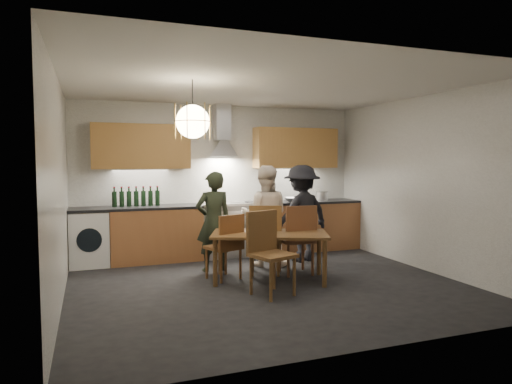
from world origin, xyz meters
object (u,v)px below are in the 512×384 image
object	(u,v)px
person_left	(214,221)
mixing_bowl	(293,199)
chair_back_left	(227,242)
chair_front	(268,247)
person_mid	(265,216)
stock_pot	(322,196)
dining_table	(270,238)
wine_bottles	(136,196)
person_right	(302,213)

from	to	relation	value
person_left	mixing_bowl	size ratio (longest dim) A/B	4.72
chair_back_left	mixing_bowl	distance (m)	2.28
chair_front	person_mid	xyz separation A→B (m)	(0.52, 1.43, 0.20)
person_left	stock_pot	bearing A→B (deg)	-159.94
dining_table	person_mid	xyz separation A→B (m)	(0.27, 0.87, 0.20)
chair_back_left	stock_pot	world-z (taller)	stock_pot
person_mid	wine_bottles	size ratio (longest dim) A/B	2.07
mixing_bowl	stock_pot	xyz separation A→B (m)	(0.64, 0.08, 0.04)
person_left	stock_pot	world-z (taller)	person_left
chair_front	dining_table	bearing A→B (deg)	47.29
dining_table	person_right	xyz separation A→B (m)	(0.94, 0.94, 0.20)
person_left	person_mid	distance (m)	0.84
chair_back_left	wine_bottles	xyz separation A→B (m)	(-1.04, 1.61, 0.54)
dining_table	person_right	distance (m)	1.35
dining_table	stock_pot	xyz separation A→B (m)	(1.77, 1.80, 0.40)
person_mid	dining_table	bearing A→B (deg)	94.88
chair_front	mixing_bowl	distance (m)	2.68
person_right	wine_bottles	xyz separation A→B (m)	(-2.52, 0.89, 0.28)
wine_bottles	dining_table	bearing A→B (deg)	-49.22
chair_front	mixing_bowl	xyz separation A→B (m)	(1.38, 2.27, 0.36)
stock_pot	wine_bottles	xyz separation A→B (m)	(-3.35, 0.03, 0.08)
chair_back_left	person_right	distance (m)	1.66
wine_bottles	person_left	bearing A→B (deg)	-45.60
chair_back_left	chair_front	xyz separation A→B (m)	(0.29, -0.78, 0.06)
person_mid	person_right	bearing A→B (deg)	-151.84
person_right	wine_bottles	bearing A→B (deg)	-32.82
dining_table	wine_bottles	size ratio (longest dim) A/B	2.31
person_left	mixing_bowl	xyz separation A→B (m)	(1.70, 0.91, 0.20)
chair_front	person_mid	world-z (taller)	person_mid
chair_front	person_right	distance (m)	1.93
person_mid	stock_pot	size ratio (longest dim) A/B	7.17
stock_pot	mixing_bowl	bearing A→B (deg)	-172.54
stock_pot	dining_table	bearing A→B (deg)	-134.51
person_mid	wine_bottles	xyz separation A→B (m)	(-1.85, 0.96, 0.28)
person_left	stock_pot	size ratio (longest dim) A/B	6.80
person_right	person_mid	bearing A→B (deg)	-7.21
person_left	wine_bottles	xyz separation A→B (m)	(-1.01, 1.03, 0.32)
mixing_bowl	stock_pot	world-z (taller)	stock_pot
dining_table	person_left	xyz separation A→B (m)	(-0.57, 0.80, 0.16)
stock_pot	chair_back_left	bearing A→B (deg)	-145.61
person_right	stock_pot	xyz separation A→B (m)	(0.83, 0.85, 0.19)
person_left	wine_bottles	size ratio (longest dim) A/B	1.97
mixing_bowl	person_mid	bearing A→B (deg)	-135.63
dining_table	chair_back_left	bearing A→B (deg)	179.07
dining_table	person_left	size ratio (longest dim) A/B	1.17
wine_bottles	chair_front	bearing A→B (deg)	-60.93
dining_table	wine_bottles	xyz separation A→B (m)	(-1.58, 1.83, 0.48)
person_left	person_right	distance (m)	1.52
mixing_bowl	chair_front	bearing A→B (deg)	-121.27
person_right	mixing_bowl	size ratio (longest dim) A/B	5.00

